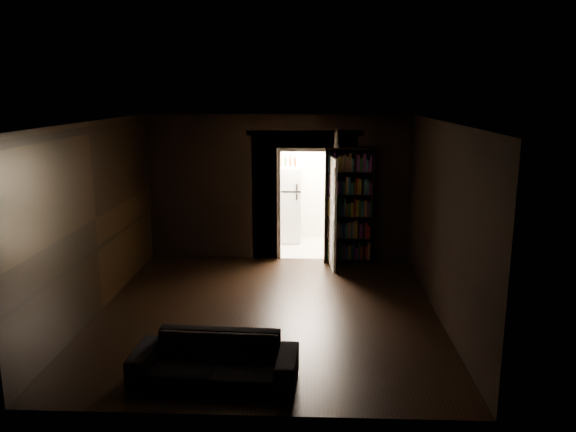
# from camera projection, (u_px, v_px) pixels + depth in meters

# --- Properties ---
(ground) EXTENTS (5.50, 5.50, 0.00)m
(ground) POSITION_uv_depth(u_px,v_px,m) (267.00, 312.00, 8.37)
(ground) COLOR black
(ground) RESTS_ON ground
(room_walls) EXTENTS (5.02, 5.61, 2.84)m
(room_walls) POSITION_uv_depth(u_px,v_px,m) (271.00, 188.00, 9.05)
(room_walls) COLOR black
(room_walls) RESTS_ON ground
(kitchen_alcove) EXTENTS (2.20, 1.80, 2.60)m
(kitchen_alcove) POSITION_uv_depth(u_px,v_px,m) (305.00, 188.00, 11.86)
(kitchen_alcove) COLOR #B3AD9C
(kitchen_alcove) RESTS_ON ground
(sofa) EXTENTS (1.88, 0.90, 0.71)m
(sofa) POSITION_uv_depth(u_px,v_px,m) (215.00, 353.00, 6.26)
(sofa) COLOR black
(sofa) RESTS_ON ground
(bookshelf) EXTENTS (0.96, 0.59, 2.20)m
(bookshelf) POSITION_uv_depth(u_px,v_px,m) (348.00, 206.00, 10.60)
(bookshelf) COLOR black
(bookshelf) RESTS_ON ground
(refrigerator) EXTENTS (0.92, 0.89, 1.65)m
(refrigerator) POSITION_uv_depth(u_px,v_px,m) (284.00, 204.00, 12.19)
(refrigerator) COLOR white
(refrigerator) RESTS_ON ground
(door) EXTENTS (0.15, 0.85, 2.05)m
(door) POSITION_uv_depth(u_px,v_px,m) (332.00, 212.00, 10.35)
(door) COLOR silver
(door) RESTS_ON ground
(figurine) EXTENTS (0.11, 0.11, 0.32)m
(figurine) POSITION_uv_depth(u_px,v_px,m) (336.00, 139.00, 10.29)
(figurine) COLOR silver
(figurine) RESTS_ON bookshelf
(bottles) EXTENTS (0.64, 0.31, 0.27)m
(bottles) POSITION_uv_depth(u_px,v_px,m) (283.00, 160.00, 11.86)
(bottles) COLOR black
(bottles) RESTS_ON refrigerator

